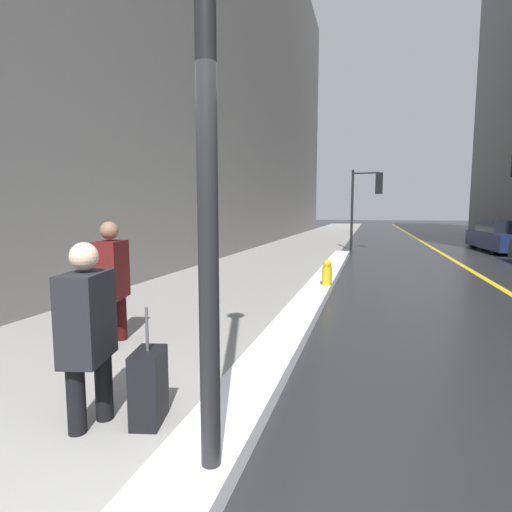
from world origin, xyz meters
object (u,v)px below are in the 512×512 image
rolling_suitcase (149,387)px  fire_hydrant (327,276)px  pedestrian_with_shoulder_bag (88,327)px  traffic_light_near (369,192)px  parked_car_navy (505,237)px  pedestrian_in_glasses (111,277)px

rolling_suitcase → fire_hydrant: (0.81, 5.62, 0.04)m
pedestrian_with_shoulder_bag → traffic_light_near: bearing=159.6°
parked_car_navy → rolling_suitcase: 17.88m
fire_hydrant → parked_car_navy: bearing=59.5°
traffic_light_near → parked_car_navy: 5.99m
traffic_light_near → pedestrian_with_shoulder_bag: traffic_light_near is taller
rolling_suitcase → fire_hydrant: size_ratio=1.36×
pedestrian_with_shoulder_bag → parked_car_navy: 18.19m
rolling_suitcase → pedestrian_with_shoulder_bag: bearing=-82.1°
pedestrian_with_shoulder_bag → rolling_suitcase: bearing=97.9°
traffic_light_near → pedestrian_with_shoulder_bag: size_ratio=2.39×
traffic_light_near → pedestrian_with_shoulder_bag: (-1.97, -15.56, -1.71)m
pedestrian_with_shoulder_bag → fire_hydrant: pedestrian_with_shoulder_bag is taller
pedestrian_in_glasses → parked_car_navy: bearing=136.5°
traffic_light_near → pedestrian_in_glasses: size_ratio=2.23×
parked_car_navy → fire_hydrant: size_ratio=6.76×
fire_hydrant → rolling_suitcase: bearing=-98.3°
parked_car_navy → traffic_light_near: bearing=97.5°
pedestrian_with_shoulder_bag → pedestrian_in_glasses: (-1.07, 1.77, 0.06)m
pedestrian_with_shoulder_bag → pedestrian_in_glasses: size_ratio=0.93×
pedestrian_in_glasses → rolling_suitcase: 2.26m
pedestrian_with_shoulder_bag → rolling_suitcase: pedestrian_with_shoulder_bag is taller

